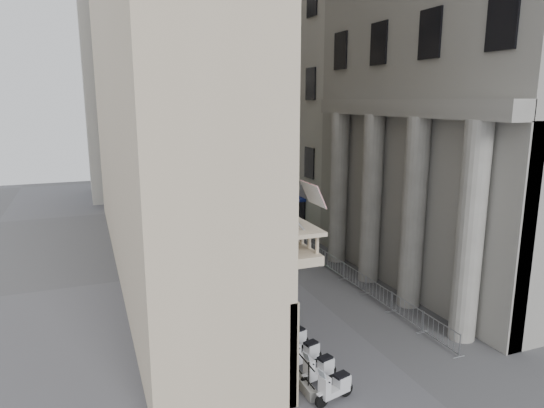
% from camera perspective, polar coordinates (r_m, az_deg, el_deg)
% --- Properties ---
extents(far_building, '(22.00, 10.00, 30.00)m').
position_cam_1_polar(far_building, '(59.37, -10.45, 15.98)').
color(far_building, '#BCBAB1').
rests_on(far_building, ground).
extents(iron_fence, '(0.30, 28.00, 1.40)m').
position_cam_1_polar(iron_fence, '(30.94, -6.61, -8.38)').
color(iron_fence, black).
rests_on(iron_fence, ground).
extents(blue_awning, '(1.60, 3.00, 3.00)m').
position_cam_1_polar(blue_awning, '(40.78, 2.06, -3.24)').
color(blue_awning, navy).
rests_on(blue_awning, ground).
extents(flag, '(1.00, 1.40, 8.20)m').
position_cam_1_polar(flag, '(20.00, 4.44, -20.59)').
color(flag, '#9E0C11').
rests_on(flag, ground).
extents(scooter_0, '(1.49, 0.88, 1.50)m').
position_cam_1_polar(scooter_0, '(19.28, 7.35, -22.03)').
color(scooter_0, silver).
rests_on(scooter_0, ground).
extents(scooter_1, '(1.49, 0.88, 1.50)m').
position_cam_1_polar(scooter_1, '(20.23, 5.52, -20.19)').
color(scooter_1, silver).
rests_on(scooter_1, ground).
extents(scooter_2, '(1.49, 0.88, 1.50)m').
position_cam_1_polar(scooter_2, '(21.21, 3.88, -18.51)').
color(scooter_2, silver).
rests_on(scooter_2, ground).
extents(scooter_3, '(1.49, 0.88, 1.50)m').
position_cam_1_polar(scooter_3, '(22.22, 2.43, -16.96)').
color(scooter_3, silver).
rests_on(scooter_3, ground).
extents(scooter_4, '(1.49, 0.88, 1.50)m').
position_cam_1_polar(scooter_4, '(23.25, 1.12, -15.54)').
color(scooter_4, silver).
rests_on(scooter_4, ground).
extents(scooter_5, '(1.49, 0.88, 1.50)m').
position_cam_1_polar(scooter_5, '(24.31, -0.06, -14.24)').
color(scooter_5, silver).
rests_on(scooter_5, ground).
extents(scooter_6, '(1.49, 0.88, 1.50)m').
position_cam_1_polar(scooter_6, '(25.40, -1.13, -13.04)').
color(scooter_6, silver).
rests_on(scooter_6, ground).
extents(scooter_7, '(1.49, 0.88, 1.50)m').
position_cam_1_polar(scooter_7, '(26.49, -2.11, -11.93)').
color(scooter_7, silver).
rests_on(scooter_7, ground).
extents(scooter_8, '(1.49, 0.88, 1.50)m').
position_cam_1_polar(scooter_8, '(27.61, -2.99, -10.92)').
color(scooter_8, silver).
rests_on(scooter_8, ground).
extents(scooter_9, '(1.49, 0.88, 1.50)m').
position_cam_1_polar(scooter_9, '(28.74, -3.80, -9.97)').
color(scooter_9, silver).
rests_on(scooter_9, ground).
extents(scooter_10, '(1.49, 0.88, 1.50)m').
position_cam_1_polar(scooter_10, '(29.88, -4.55, -9.10)').
color(scooter_10, silver).
rests_on(scooter_10, ground).
extents(scooter_11, '(1.49, 0.88, 1.50)m').
position_cam_1_polar(scooter_11, '(31.03, -5.24, -8.29)').
color(scooter_11, silver).
rests_on(scooter_11, ground).
extents(barrier_0, '(0.60, 2.40, 1.10)m').
position_cam_1_polar(barrier_0, '(23.96, 19.13, -15.38)').
color(barrier_0, '#989A9F').
rests_on(barrier_0, ground).
extents(barrier_1, '(0.60, 2.40, 1.10)m').
position_cam_1_polar(barrier_1, '(25.69, 15.46, -13.20)').
color(barrier_1, '#989A9F').
rests_on(barrier_1, ground).
extents(barrier_2, '(0.60, 2.40, 1.10)m').
position_cam_1_polar(barrier_2, '(27.54, 12.32, -11.26)').
color(barrier_2, '#989A9F').
rests_on(barrier_2, ground).
extents(barrier_3, '(0.60, 2.40, 1.10)m').
position_cam_1_polar(barrier_3, '(29.48, 9.62, -9.54)').
color(barrier_3, '#989A9F').
rests_on(barrier_3, ground).
extents(barrier_4, '(0.60, 2.40, 1.10)m').
position_cam_1_polar(barrier_4, '(31.50, 7.29, -8.02)').
color(barrier_4, '#989A9F').
rests_on(barrier_4, ground).
extents(barrier_5, '(0.60, 2.40, 1.10)m').
position_cam_1_polar(barrier_5, '(33.59, 5.25, -6.68)').
color(barrier_5, '#989A9F').
rests_on(barrier_5, ground).
extents(barrier_6, '(0.60, 2.40, 1.10)m').
position_cam_1_polar(barrier_6, '(35.73, 3.46, -5.49)').
color(barrier_6, '#989A9F').
rests_on(barrier_6, ground).
extents(barrier_7, '(0.60, 2.40, 1.10)m').
position_cam_1_polar(barrier_7, '(37.91, 1.89, -4.43)').
color(barrier_7, '#989A9F').
rests_on(barrier_7, ground).
extents(security_tent, '(3.98, 3.98, 3.23)m').
position_cam_1_polar(security_tent, '(40.74, -8.54, 0.52)').
color(security_tent, silver).
rests_on(security_tent, ground).
extents(street_lamp, '(2.54, 1.15, 8.24)m').
position_cam_1_polar(street_lamp, '(29.11, -5.78, 0.39)').
color(street_lamp, '#93969B').
rests_on(street_lamp, ground).
extents(info_kiosk, '(0.45, 0.91, 1.84)m').
position_cam_1_polar(info_kiosk, '(36.67, -6.32, -3.56)').
color(info_kiosk, black).
rests_on(info_kiosk, ground).
extents(pedestrian_a, '(0.68, 0.51, 1.71)m').
position_cam_1_polar(pedestrian_a, '(37.00, -0.55, -3.47)').
color(pedestrian_a, black).
rests_on(pedestrian_a, ground).
extents(pedestrian_b, '(0.98, 0.93, 1.59)m').
position_cam_1_polar(pedestrian_b, '(45.42, -2.89, -0.62)').
color(pedestrian_b, black).
rests_on(pedestrian_b, ground).
extents(pedestrian_c, '(1.16, 1.09, 1.99)m').
position_cam_1_polar(pedestrian_c, '(44.50, -5.19, -0.66)').
color(pedestrian_c, black).
rests_on(pedestrian_c, ground).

